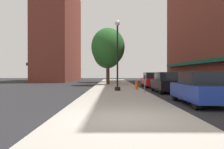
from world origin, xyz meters
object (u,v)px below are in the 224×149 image
fire_hydrant (137,85)px  car_blue (200,89)px  parking_meter_near (145,82)px  car_black (167,83)px  tree_near (109,47)px  car_red (152,80)px  tree_mid (108,52)px  lamppost (118,54)px

fire_hydrant → car_blue: bearing=-76.1°
parking_meter_near → car_black: size_ratio=0.30×
parking_meter_near → car_black: (1.95, 1.25, -0.14)m
tree_near → car_red: bearing=-41.6°
tree_mid → fire_hydrant: bearing=-80.0°
parking_meter_near → tree_near: tree_near is taller
tree_near → car_blue: size_ratio=1.72×
tree_mid → lamppost: bearing=-86.2°
car_red → tree_near: bearing=137.0°
tree_near → tree_mid: tree_mid is taller
fire_hydrant → car_red: (2.17, 4.52, 0.29)m
parking_meter_near → car_blue: 5.79m
tree_mid → car_blue: 26.78m
tree_near → car_black: bearing=-65.8°
tree_near → car_red: size_ratio=1.72×
fire_hydrant → car_red: size_ratio=0.18×
lamppost → parking_meter_near: size_ratio=4.50×
lamppost → fire_hydrant: lamppost is taller
fire_hydrant → parking_meter_near: parking_meter_near is taller
car_black → car_blue: bearing=-91.7°
tree_near → car_blue: (4.93, -17.64, -4.19)m
parking_meter_near → tree_near: 13.19m
car_red → car_blue: bearing=-91.5°
tree_near → tree_mid: size_ratio=0.95×
car_blue → lamppost: bearing=117.3°
tree_mid → car_black: tree_mid is taller
parking_meter_near → car_red: size_ratio=0.30×
lamppost → tree_mid: (-1.24, 18.58, 1.95)m
parking_meter_near → lamppost: bearing=136.7°
lamppost → car_red: (3.95, 5.95, -2.39)m
lamppost → fire_hydrant: (1.78, 1.43, -2.68)m
car_blue → car_red: size_ratio=1.00×
lamppost → car_blue: lamppost is taller
lamppost → tree_mid: 18.72m
lamppost → tree_near: 10.51m
fire_hydrant → lamppost: bearing=-141.2°
tree_near → car_black: (4.93, -10.94, -4.19)m
car_blue → car_black: 6.70m
tree_mid → car_black: (5.19, -19.21, -4.35)m
parking_meter_near → tree_mid: tree_mid is taller
fire_hydrant → tree_mid: tree_mid is taller
lamppost → car_blue: size_ratio=1.37×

